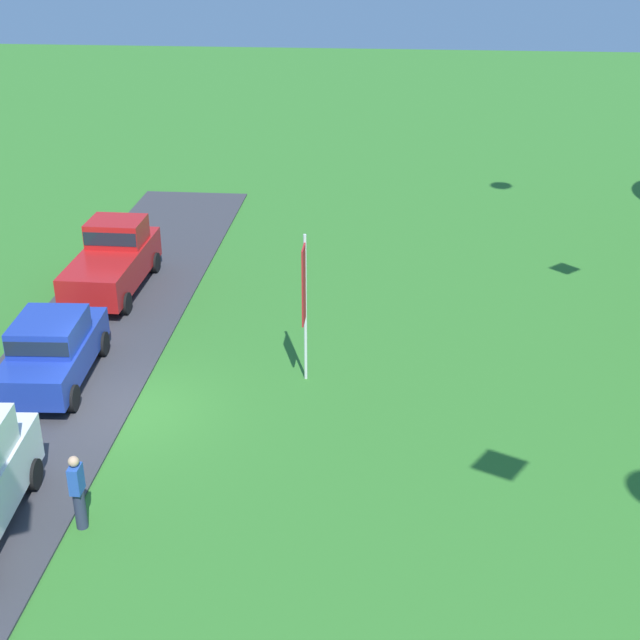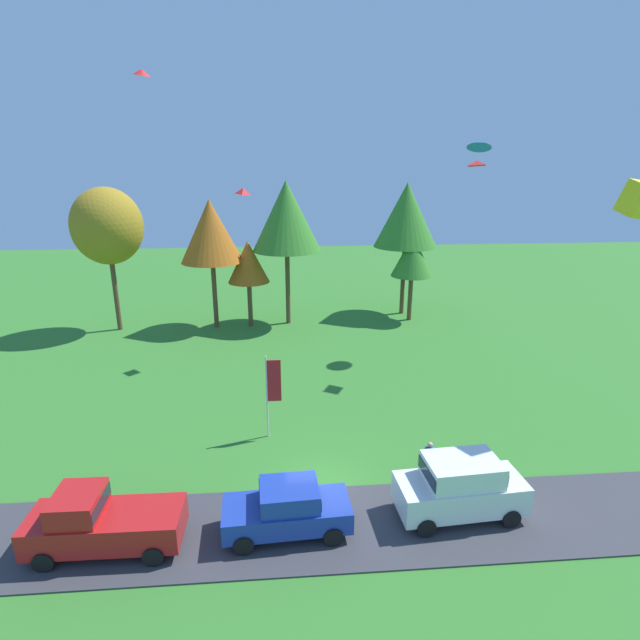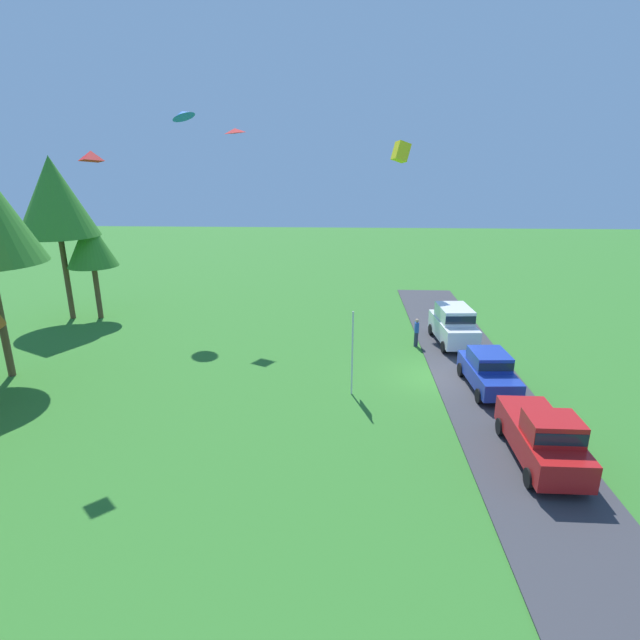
% 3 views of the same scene
% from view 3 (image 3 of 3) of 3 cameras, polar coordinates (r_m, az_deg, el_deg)
% --- Properties ---
extents(ground_plane, '(120.00, 120.00, 0.00)m').
position_cam_3_polar(ground_plane, '(26.26, 13.04, -6.46)').
color(ground_plane, '#337528').
extents(pavement_strip, '(36.00, 4.40, 0.06)m').
position_cam_3_polar(pavement_strip, '(26.70, 17.49, -6.35)').
color(pavement_strip, '#38383D').
rests_on(pavement_strip, ground).
extents(car_pickup_far_end, '(5.02, 2.09, 2.14)m').
position_cam_3_polar(car_pickup_far_end, '(20.06, 24.19, -12.09)').
color(car_pickup_far_end, red).
rests_on(car_pickup_far_end, ground).
extents(car_sedan_by_flagpole, '(4.49, 2.15, 1.84)m').
position_cam_3_polar(car_sedan_by_flagpole, '(25.28, 18.71, -5.37)').
color(car_sedan_by_flagpole, '#1E389E').
rests_on(car_sedan_by_flagpole, ground).
extents(car_suv_near_entrance, '(4.72, 2.30, 2.28)m').
position_cam_3_polar(car_suv_near_entrance, '(30.78, 15.01, -0.40)').
color(car_suv_near_entrance, white).
rests_on(car_suv_near_entrance, ground).
extents(person_on_lawn, '(0.36, 0.24, 1.71)m').
position_cam_3_polar(person_on_lawn, '(30.06, 10.96, -1.39)').
color(person_on_lawn, '#2D334C').
rests_on(person_on_lawn, ground).
extents(tree_far_right, '(5.17, 5.17, 10.91)m').
position_cam_3_polar(tree_far_right, '(37.78, -28.10, 12.28)').
color(tree_far_right, brown).
rests_on(tree_far_right, ground).
extents(tree_far_left, '(3.32, 3.32, 7.01)m').
position_cam_3_polar(tree_far_left, '(37.32, -24.75, 8.04)').
color(tree_far_left, brown).
rests_on(tree_far_left, ground).
extents(flag_banner, '(0.71, 0.08, 4.08)m').
position_cam_3_polar(flag_banner, '(23.18, 3.72, -2.42)').
color(flag_banner, silver).
rests_on(flag_banner, ground).
extents(kite_delta_trailing_tail, '(2.07, 2.09, 0.93)m').
position_cam_3_polar(kite_delta_trailing_tail, '(36.67, -15.40, 21.72)').
color(kite_delta_trailing_tail, blue).
extents(kite_box_over_trees, '(1.28, 1.36, 1.49)m').
position_cam_3_polar(kite_box_over_trees, '(35.63, 9.24, 18.44)').
color(kite_box_over_trees, yellow).
extents(kite_diamond_low_drifter, '(0.79, 0.81, 0.48)m').
position_cam_3_polar(kite_diamond_low_drifter, '(22.50, -24.68, 16.68)').
color(kite_diamond_low_drifter, red).
extents(kite_diamond_high_right, '(1.21, 1.27, 0.39)m').
position_cam_3_polar(kite_diamond_high_right, '(34.20, -9.72, 20.55)').
color(kite_diamond_high_right, red).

